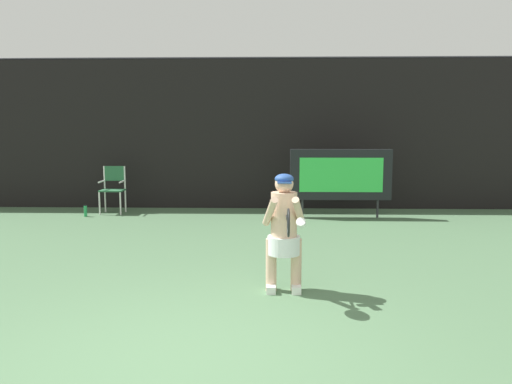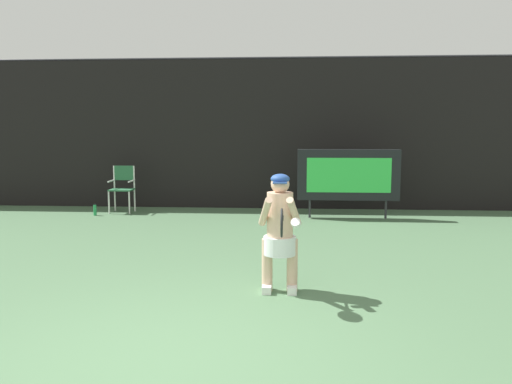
% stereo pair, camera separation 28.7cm
% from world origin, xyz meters
% --- Properties ---
extents(ground, '(18.00, 22.00, 0.03)m').
position_xyz_m(ground, '(0.00, -0.19, -0.01)').
color(ground, '#4B6D4B').
extents(backdrop_screen, '(18.00, 0.12, 3.66)m').
position_xyz_m(backdrop_screen, '(0.00, 8.50, 1.81)').
color(backdrop_screen, black).
rests_on(backdrop_screen, ground).
extents(scoreboard, '(2.20, 0.21, 1.50)m').
position_xyz_m(scoreboard, '(2.29, 7.18, 0.95)').
color(scoreboard, black).
rests_on(scoreboard, ground).
extents(umpire_chair, '(0.52, 0.44, 1.08)m').
position_xyz_m(umpire_chair, '(-2.89, 7.64, 0.62)').
color(umpire_chair, white).
rests_on(umpire_chair, ground).
extents(water_bottle, '(0.07, 0.07, 0.27)m').
position_xyz_m(water_bottle, '(-3.37, 7.12, 0.12)').
color(water_bottle, '#25944E').
rests_on(water_bottle, ground).
extents(tennis_player, '(0.52, 0.59, 1.42)m').
position_xyz_m(tennis_player, '(0.92, 1.98, 0.76)').
color(tennis_player, white).
rests_on(tennis_player, ground).
extents(tennis_racket, '(0.03, 0.60, 0.31)m').
position_xyz_m(tennis_racket, '(0.95, 1.44, 0.94)').
color(tennis_racket, black).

